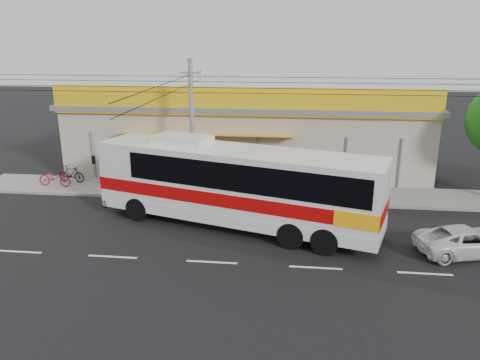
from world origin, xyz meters
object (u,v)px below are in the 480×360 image
object	(u,v)px
utility_pole	(191,84)
motorbike_red	(55,178)
coach_bus	(240,182)
white_car	(467,241)
motorbike_dark	(71,174)

from	to	relation	value
utility_pole	motorbike_red	bearing A→B (deg)	178.97
coach_bus	white_car	bearing A→B (deg)	6.80
coach_bus	white_car	distance (m)	9.65
coach_bus	motorbike_red	size ratio (longest dim) A/B	6.95
white_car	utility_pole	bearing A→B (deg)	49.99
motorbike_red	motorbike_dark	bearing A→B (deg)	-32.85
motorbike_dark	utility_pole	distance (m)	9.35
coach_bus	utility_pole	size ratio (longest dim) A/B	0.39
coach_bus	motorbike_dark	world-z (taller)	coach_bus
motorbike_red	utility_pole	distance (m)	9.78
white_car	utility_pole	world-z (taller)	utility_pole
white_car	coach_bus	bearing A→B (deg)	65.29
coach_bus	motorbike_red	xyz separation A→B (m)	(-11.21, 4.41, -1.50)
coach_bus	motorbike_red	distance (m)	12.14
white_car	motorbike_dark	bearing A→B (deg)	56.48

